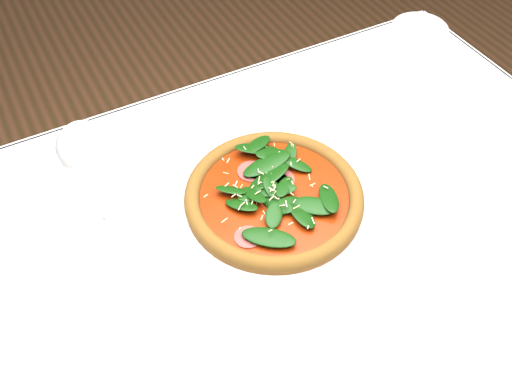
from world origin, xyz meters
TOP-DOWN VIEW (x-y plane):
  - dining_table at (0.00, 0.00)m, footprint 1.21×0.81m
  - plate at (-0.01, 0.04)m, footprint 0.35×0.35m
  - pizza at (-0.01, 0.04)m, footprint 0.34×0.34m
  - wine_glass at (-0.27, 0.14)m, footprint 0.09×0.09m
  - saucer_far at (0.54, 0.34)m, footprint 0.13×0.13m

SIDE VIEW (x-z plane):
  - dining_table at x=0.00m, z-range 0.27..1.02m
  - saucer_far at x=0.54m, z-range 0.75..0.76m
  - plate at x=-0.01m, z-range 0.75..0.77m
  - pizza at x=-0.01m, z-range 0.76..0.80m
  - wine_glass at x=-0.27m, z-range 0.79..1.00m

